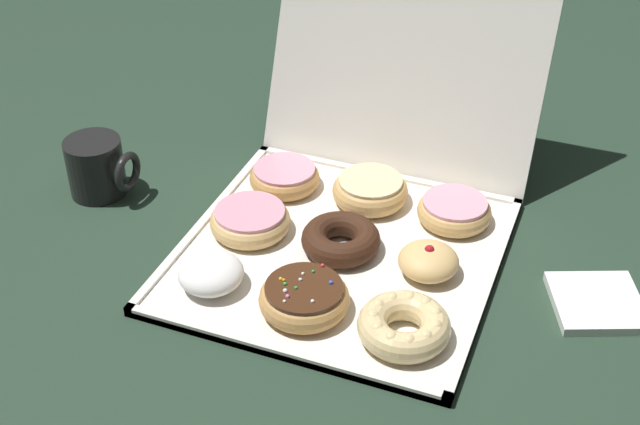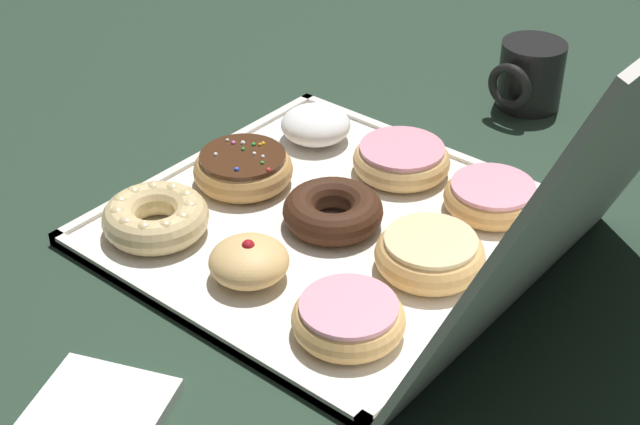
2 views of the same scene
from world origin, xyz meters
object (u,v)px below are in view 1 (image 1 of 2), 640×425
(coffee_mug, at_px, (97,166))
(pink_frosted_donut_3, at_px, (249,221))
(powdered_filled_donut_0, at_px, (211,273))
(pink_frosted_donut_6, at_px, (285,177))
(chocolate_cake_ring_donut_4, at_px, (342,240))
(cruller_donut_2, at_px, (404,325))
(jelly_filled_donut_5, at_px, (429,260))
(pink_frosted_donut_8, at_px, (454,211))
(glazed_ring_donut_7, at_px, (369,190))
(napkin_stack, at_px, (597,303))
(sprinkle_donut_1, at_px, (306,298))
(donut_box, at_px, (339,255))

(coffee_mug, bearing_deg, pink_frosted_donut_3, -4.76)
(powdered_filled_donut_0, distance_m, pink_frosted_donut_6, 0.26)
(chocolate_cake_ring_donut_4, relative_size, coffee_mug, 1.04)
(cruller_donut_2, xyz_separation_m, coffee_mug, (-0.54, 0.15, 0.02))
(chocolate_cake_ring_donut_4, relative_size, jelly_filled_donut_5, 1.35)
(chocolate_cake_ring_donut_4, distance_m, pink_frosted_donut_8, 0.18)
(pink_frosted_donut_6, relative_size, glazed_ring_donut_7, 0.95)
(cruller_donut_2, relative_size, coffee_mug, 1.09)
(cruller_donut_2, relative_size, jelly_filled_donut_5, 1.41)
(glazed_ring_donut_7, height_order, napkin_stack, glazed_ring_donut_7)
(pink_frosted_donut_8, bearing_deg, powdered_filled_donut_0, -135.29)
(sprinkle_donut_1, bearing_deg, napkin_stack, 24.18)
(donut_box, relative_size, glazed_ring_donut_7, 3.78)
(pink_frosted_donut_6, bearing_deg, cruller_donut_2, -43.68)
(powdered_filled_donut_0, xyz_separation_m, sprinkle_donut_1, (0.14, 0.00, -0.00))
(donut_box, distance_m, napkin_stack, 0.35)
(donut_box, height_order, powdered_filled_donut_0, powdered_filled_donut_0)
(pink_frosted_donut_3, bearing_deg, powdered_filled_donut_0, -88.30)
(sprinkle_donut_1, distance_m, napkin_stack, 0.38)
(sprinkle_donut_1, bearing_deg, pink_frosted_donut_8, 63.93)
(pink_frosted_donut_8, bearing_deg, donut_box, -134.96)
(powdered_filled_donut_0, distance_m, coffee_mug, 0.31)
(donut_box, distance_m, cruller_donut_2, 0.19)
(pink_frosted_donut_6, bearing_deg, powdered_filled_donut_0, -89.18)
(powdered_filled_donut_0, distance_m, chocolate_cake_ring_donut_4, 0.19)
(chocolate_cake_ring_donut_4, distance_m, pink_frosted_donut_6, 0.18)
(donut_box, distance_m, pink_frosted_donut_6, 0.19)
(powdered_filled_donut_0, relative_size, glazed_ring_donut_7, 0.77)
(glazed_ring_donut_7, xyz_separation_m, napkin_stack, (0.35, -0.11, -0.02))
(donut_box, distance_m, powdered_filled_donut_0, 0.19)
(pink_frosted_donut_3, distance_m, glazed_ring_donut_7, 0.19)
(pink_frosted_donut_3, relative_size, glazed_ring_donut_7, 1.02)
(sprinkle_donut_1, xyz_separation_m, coffee_mug, (-0.41, 0.15, 0.02))
(powdered_filled_donut_0, xyz_separation_m, coffee_mug, (-0.27, 0.15, 0.02))
(powdered_filled_donut_0, distance_m, sprinkle_donut_1, 0.14)
(sprinkle_donut_1, relative_size, napkin_stack, 1.02)
(powdered_filled_donut_0, height_order, pink_frosted_donut_6, powdered_filled_donut_0)
(donut_box, height_order, napkin_stack, donut_box)
(chocolate_cake_ring_donut_4, bearing_deg, coffee_mug, 178.01)
(chocolate_cake_ring_donut_4, distance_m, glazed_ring_donut_7, 0.13)
(cruller_donut_2, distance_m, jelly_filled_donut_5, 0.14)
(chocolate_cake_ring_donut_4, bearing_deg, napkin_stack, 3.36)
(glazed_ring_donut_7, distance_m, pink_frosted_donut_8, 0.13)
(cruller_donut_2, relative_size, napkin_stack, 1.02)
(cruller_donut_2, height_order, coffee_mug, coffee_mug)
(cruller_donut_2, height_order, pink_frosted_donut_3, cruller_donut_2)
(powdered_filled_donut_0, xyz_separation_m, glazed_ring_donut_7, (0.13, 0.27, -0.00))
(powdered_filled_donut_0, relative_size, sprinkle_donut_1, 0.75)
(donut_box, relative_size, pink_frosted_donut_3, 3.71)
(pink_frosted_donut_3, bearing_deg, donut_box, 0.94)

